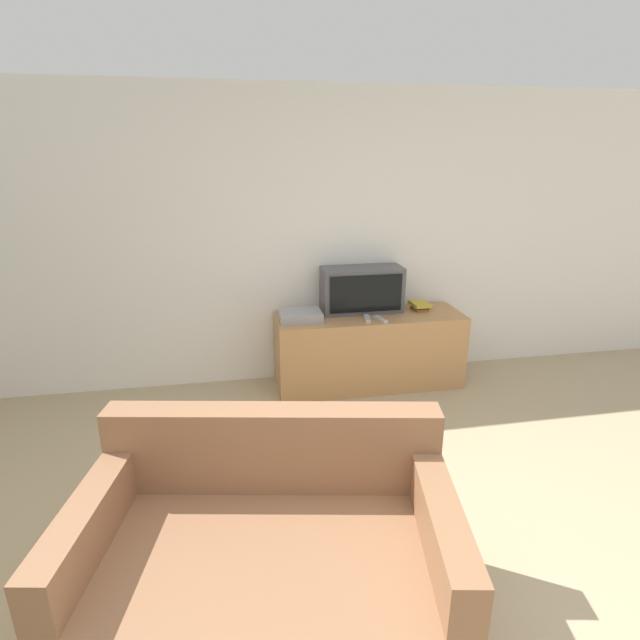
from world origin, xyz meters
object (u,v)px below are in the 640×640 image
(television, at_px, (362,290))
(remote_secondary, at_px, (381,319))
(book_stack, at_px, (420,306))
(set_top_box, at_px, (300,315))
(remote_on_stand, at_px, (367,318))
(couch, at_px, (269,563))
(tv_stand, at_px, (369,350))

(television, xyz_separation_m, remote_secondary, (0.09, -0.29, -0.19))
(book_stack, bearing_deg, set_top_box, -175.50)
(set_top_box, bearing_deg, television, 13.52)
(remote_on_stand, bearing_deg, set_top_box, 169.83)
(book_stack, relative_size, set_top_box, 0.59)
(couch, bearing_deg, remote_on_stand, 75.07)
(remote_secondary, bearing_deg, set_top_box, 167.36)
(remote_secondary, bearing_deg, book_stack, 28.28)
(tv_stand, height_order, television, television)
(couch, height_order, set_top_box, couch)
(book_stack, xyz_separation_m, remote_secondary, (-0.45, -0.24, -0.03))
(couch, height_order, remote_secondary, couch)
(book_stack, xyz_separation_m, remote_on_stand, (-0.56, -0.19, -0.03))
(television, bearing_deg, remote_secondary, -72.24)
(remote_secondary, relative_size, set_top_box, 0.47)
(couch, xyz_separation_m, book_stack, (1.62, 2.38, 0.41))
(tv_stand, xyz_separation_m, television, (-0.04, 0.13, 0.54))
(book_stack, distance_m, remote_on_stand, 0.59)
(television, xyz_separation_m, remote_on_stand, (-0.01, -0.24, -0.19))
(television, relative_size, remote_on_stand, 4.15)
(remote_secondary, bearing_deg, remote_on_stand, 155.20)
(television, height_order, couch, television)
(tv_stand, height_order, couch, couch)
(set_top_box, bearing_deg, remote_on_stand, -10.17)
(book_stack, distance_m, remote_secondary, 0.51)
(tv_stand, distance_m, remote_on_stand, 0.37)
(book_stack, xyz_separation_m, set_top_box, (-1.13, -0.09, 0.00))
(couch, bearing_deg, set_top_box, 88.97)
(tv_stand, bearing_deg, book_stack, 8.57)
(tv_stand, height_order, remote_secondary, remote_secondary)
(television, distance_m, set_top_box, 0.63)
(television, distance_m, remote_secondary, 0.36)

